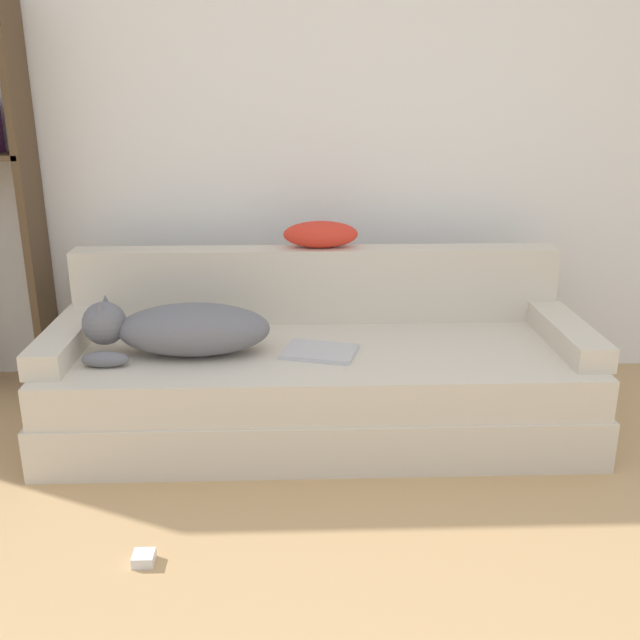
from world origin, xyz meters
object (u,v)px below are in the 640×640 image
at_px(couch, 319,388).
at_px(dog, 180,329).
at_px(laptop, 320,352).
at_px(power_adapter, 144,558).
at_px(throw_pillow, 321,234).

distance_m(couch, dog, 0.65).
xyz_separation_m(laptop, power_adapter, (-0.59, -0.83, -0.38)).
bearing_deg(dog, couch, 7.05).
distance_m(couch, power_adapter, 1.10).
height_order(laptop, throw_pillow, throw_pillow).
relative_size(dog, throw_pillow, 2.22).
relative_size(couch, throw_pillow, 6.62).
xyz_separation_m(couch, laptop, (-0.00, -0.09, 0.20)).
bearing_deg(dog, throw_pillow, 37.18).
xyz_separation_m(laptop, throw_pillow, (0.02, 0.46, 0.40)).
distance_m(dog, laptop, 0.58).
bearing_deg(laptop, couch, 105.41).
bearing_deg(throw_pillow, couch, -92.96).
bearing_deg(laptop, power_adapter, -109.51).
height_order(throw_pillow, power_adapter, throw_pillow).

